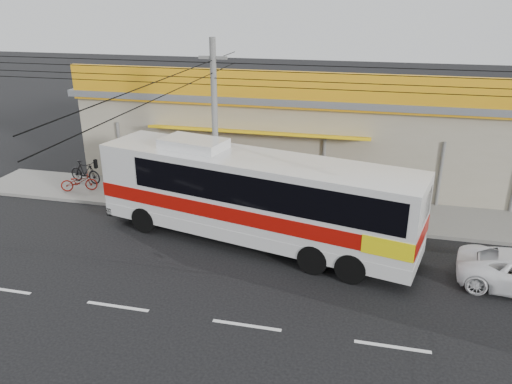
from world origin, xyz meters
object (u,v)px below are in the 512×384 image
motorbike_red (79,182)px  motorbike_dark (85,172)px  coach_bus (258,194)px  utility_pole (213,73)px

motorbike_red → motorbike_dark: bearing=-7.1°
motorbike_red → coach_bus: bearing=-130.6°
motorbike_dark → utility_pole: (7.47, -2.33, 5.32)m
utility_pole → coach_bus: bearing=-38.6°
coach_bus → motorbike_dark: coach_bus is taller
motorbike_red → motorbike_dark: 1.10m
motorbike_dark → coach_bus: bearing=-100.8°
coach_bus → motorbike_dark: (-9.58, 4.01, -1.29)m
motorbike_red → motorbike_dark: (-0.30, 1.05, 0.11)m
motorbike_red → utility_pole: 9.09m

